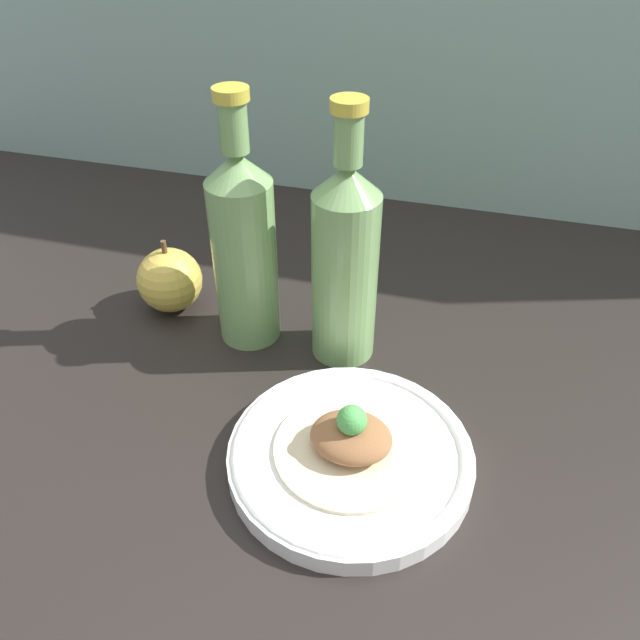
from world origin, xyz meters
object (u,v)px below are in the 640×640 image
plate (350,455)px  apple (170,280)px  cider_bottle_right (345,261)px  plated_food (351,440)px  cider_bottle_left (244,246)px

plate → apple: bearing=145.9°
cider_bottle_right → apple: cider_bottle_right is taller
plated_food → cider_bottle_right: (-4.78, 16.21, 8.59)cm
plated_food → cider_bottle_right: size_ratio=0.50×
plate → cider_bottle_right: cider_bottle_right is taller
plated_food → cider_bottle_left: (-16.07, 16.21, 8.59)cm
cider_bottle_left → plate: bearing=-45.3°
plated_food → cider_bottle_left: cider_bottle_left is taller
plated_food → cider_bottle_right: cider_bottle_right is taller
cider_bottle_left → apple: cider_bottle_left is taller
plated_food → cider_bottle_right: 18.96cm
cider_bottle_right → apple: (-22.51, 2.28, -7.99)cm
plated_food → cider_bottle_left: bearing=134.7°
cider_bottle_right → plate: bearing=-73.6°
cider_bottle_left → apple: 13.96cm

